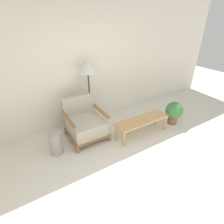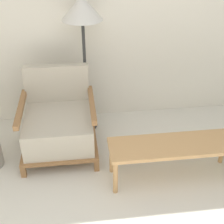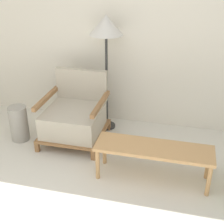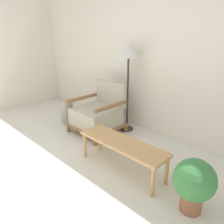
{
  "view_description": "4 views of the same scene",
  "coord_description": "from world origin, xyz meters",
  "px_view_note": "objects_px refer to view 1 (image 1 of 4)",
  "views": [
    {
      "loc": [
        -1.54,
        -1.13,
        2.34
      ],
      "look_at": [
        0.13,
        1.6,
        0.55
      ],
      "focal_mm": 28.0,
      "sensor_mm": 36.0,
      "label": 1
    },
    {
      "loc": [
        -0.19,
        -0.93,
        2.14
      ],
      "look_at": [
        0.13,
        1.6,
        0.55
      ],
      "focal_mm": 50.0,
      "sensor_mm": 36.0,
      "label": 2
    },
    {
      "loc": [
        0.88,
        -1.47,
        2.15
      ],
      "look_at": [
        0.13,
        1.6,
        0.55
      ],
      "focal_mm": 50.0,
      "sensor_mm": 36.0,
      "label": 3
    },
    {
      "loc": [
        2.25,
        -0.56,
        1.66
      ],
      "look_at": [
        0.13,
        1.6,
        0.55
      ],
      "focal_mm": 35.0,
      "sensor_mm": 36.0,
      "label": 4
    }
  ],
  "objects_px": {
    "armchair": "(86,124)",
    "potted_plant": "(174,111)",
    "floor_lamp": "(88,70)",
    "vase": "(56,143)",
    "coffee_table": "(142,121)"
  },
  "relations": [
    {
      "from": "armchair",
      "to": "potted_plant",
      "type": "relative_size",
      "value": 1.51
    },
    {
      "from": "floor_lamp",
      "to": "vase",
      "type": "height_order",
      "value": "floor_lamp"
    },
    {
      "from": "armchair",
      "to": "coffee_table",
      "type": "relative_size",
      "value": 0.7
    },
    {
      "from": "armchair",
      "to": "potted_plant",
      "type": "bearing_deg",
      "value": -16.54
    },
    {
      "from": "floor_lamp",
      "to": "armchair",
      "type": "bearing_deg",
      "value": -127.19
    },
    {
      "from": "armchair",
      "to": "coffee_table",
      "type": "height_order",
      "value": "armchair"
    },
    {
      "from": "coffee_table",
      "to": "potted_plant",
      "type": "xyz_separation_m",
      "value": [
        0.95,
        -0.04,
        -0.02
      ]
    },
    {
      "from": "armchair",
      "to": "floor_lamp",
      "type": "relative_size",
      "value": 0.56
    },
    {
      "from": "floor_lamp",
      "to": "coffee_table",
      "type": "relative_size",
      "value": 1.26
    },
    {
      "from": "coffee_table",
      "to": "potted_plant",
      "type": "distance_m",
      "value": 0.95
    },
    {
      "from": "armchair",
      "to": "potted_plant",
      "type": "distance_m",
      "value": 2.1
    },
    {
      "from": "coffee_table",
      "to": "floor_lamp",
      "type": "bearing_deg",
      "value": 127.77
    },
    {
      "from": "armchair",
      "to": "floor_lamp",
      "type": "distance_m",
      "value": 1.13
    },
    {
      "from": "floor_lamp",
      "to": "vase",
      "type": "relative_size",
      "value": 3.32
    },
    {
      "from": "coffee_table",
      "to": "vase",
      "type": "distance_m",
      "value": 1.81
    }
  ]
}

